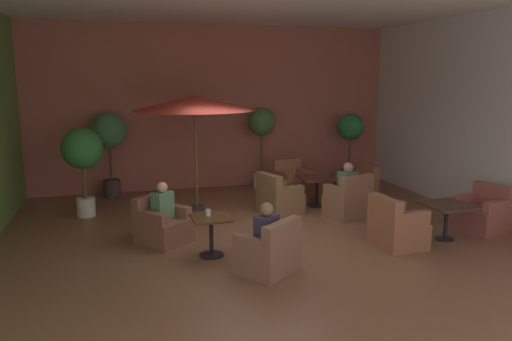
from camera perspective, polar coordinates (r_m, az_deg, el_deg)
name	(u,v)px	position (r m, az deg, el deg)	size (l,w,h in m)	color
ground_plane	(262,236)	(9.23, 0.74, -7.53)	(9.54, 8.69, 0.02)	brown
wall_back_brick	(216,108)	(12.97, -4.70, 7.26)	(9.54, 0.08, 4.19)	#A65C4B
wall_right_plain	(485,116)	(11.11, 24.99, 5.69)	(0.08, 8.69, 4.19)	silver
cafe_table_front_left	(211,228)	(8.10, -5.21, -6.69)	(0.63, 0.63, 0.66)	black
armchair_front_left_north	(162,225)	(8.92, -10.83, -6.24)	(1.07, 1.08, 0.81)	brown
armchair_front_left_east	(269,253)	(7.46, 1.47, -9.50)	(1.09, 1.07, 0.84)	brown
cafe_table_front_right	(447,210)	(9.46, 21.20, -4.33)	(0.84, 0.84, 0.66)	black
armchair_front_right_north	(483,214)	(10.34, 24.72, -4.59)	(0.96, 0.94, 0.88)	brown
armchair_front_right_east	(396,228)	(8.88, 15.93, -6.38)	(0.80, 0.85, 0.90)	brown
cafe_table_mid_center	(317,184)	(11.21, 7.06, -1.55)	(0.81, 0.81, 0.66)	black
armchair_mid_center_north	(279,198)	(10.61, 2.67, -3.24)	(0.98, 0.96, 0.88)	brown
armchair_mid_center_east	(348,201)	(10.47, 10.65, -3.50)	(0.96, 0.90, 0.93)	#865E43
armchair_mid_center_south	(357,188)	(11.77, 11.58, -1.98)	(0.86, 0.81, 0.86)	brown
armchair_mid_center_west	(292,183)	(12.11, 4.16, -1.44)	(0.91, 0.93, 0.90)	brown
patio_umbrella_tall_red	(195,103)	(10.67, -7.10, 7.72)	(2.61, 2.61, 2.50)	#2D2D2D
potted_tree_left_corner	(109,137)	(12.31, -16.62, 3.77)	(0.86, 0.86, 2.05)	#3E3030
potted_tree_mid_left	(83,154)	(10.76, -19.42, 1.86)	(0.85, 0.85, 1.87)	silver
potted_tree_mid_right	(350,136)	(13.40, 10.82, 3.91)	(0.71, 0.71, 1.93)	#313533
potted_tree_right_corner	(262,131)	(12.74, 0.65, 4.54)	(0.71, 0.71, 2.11)	silver
patron_blue_shirt	(348,181)	(10.40, 10.58, -1.19)	(0.42, 0.33, 0.69)	#4C6C53
patron_by_window	(163,203)	(8.78, -10.75, -3.71)	(0.42, 0.40, 0.67)	#4D774F
patron_with_friend	(266,226)	(7.35, 1.22, -6.47)	(0.43, 0.40, 0.65)	#372F44
iced_drink_cup	(208,213)	(8.10, -5.57, -4.86)	(0.08, 0.08, 0.11)	silver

